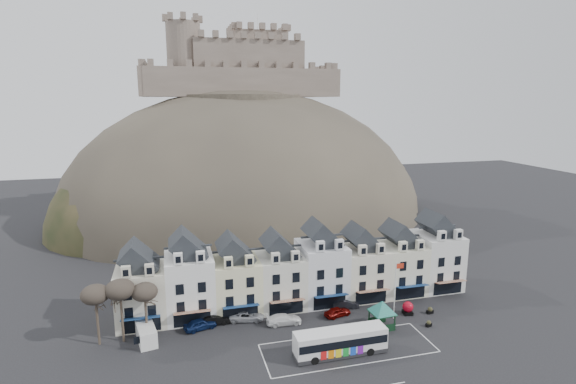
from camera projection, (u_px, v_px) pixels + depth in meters
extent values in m
plane|color=black|center=(337.00, 356.00, 55.95)|extent=(300.00, 300.00, 0.00)
cube|color=silver|center=(348.00, 348.00, 57.64)|extent=(22.00, 7.50, 0.01)
cube|color=beige|center=(142.00, 294.00, 64.27)|extent=(6.80, 8.00, 8.00)
cube|color=black|center=(139.00, 260.00, 63.21)|extent=(6.80, 5.76, 2.80)
cube|color=beige|center=(126.00, 272.00, 59.49)|extent=(1.20, 0.80, 1.60)
cube|color=beige|center=(149.00, 270.00, 60.25)|extent=(1.20, 0.80, 1.60)
cube|color=black|center=(141.00, 325.00, 61.00)|extent=(5.10, 0.06, 2.20)
cube|color=navy|center=(140.00, 318.00, 60.10)|extent=(5.10, 1.29, 0.43)
cube|color=white|center=(190.00, 285.00, 65.86)|extent=(6.80, 8.00, 9.20)
cube|color=black|center=(188.00, 247.00, 64.69)|extent=(6.80, 5.76, 2.80)
cube|color=white|center=(178.00, 259.00, 60.96)|extent=(1.20, 0.80, 1.60)
cube|color=white|center=(200.00, 257.00, 61.72)|extent=(1.20, 0.80, 1.60)
cube|color=black|center=(192.00, 319.00, 62.72)|extent=(5.10, 0.06, 2.20)
cube|color=maroon|center=(192.00, 312.00, 61.82)|extent=(5.10, 1.29, 0.43)
cube|color=beige|center=(236.00, 284.00, 67.70)|extent=(6.80, 8.00, 8.00)
cube|color=black|center=(235.00, 251.00, 66.65)|extent=(6.80, 5.76, 2.80)
cube|color=beige|center=(228.00, 263.00, 62.92)|extent=(1.20, 0.80, 1.60)
cube|color=beige|center=(249.00, 261.00, 63.68)|extent=(1.20, 0.80, 1.60)
cube|color=black|center=(241.00, 313.00, 64.44)|extent=(5.10, 0.06, 2.20)
cube|color=navy|center=(241.00, 306.00, 63.54)|extent=(5.10, 1.29, 0.43)
cube|color=silver|center=(280.00, 280.00, 69.42)|extent=(6.80, 8.00, 8.00)
cube|color=black|center=(280.00, 248.00, 68.36)|extent=(6.80, 5.76, 2.80)
cube|color=silver|center=(275.00, 258.00, 64.64)|extent=(1.20, 0.80, 1.60)
cube|color=silver|center=(295.00, 256.00, 65.40)|extent=(1.20, 0.80, 1.60)
cube|color=black|center=(286.00, 307.00, 66.15)|extent=(5.10, 0.06, 2.20)
cube|color=maroon|center=(287.00, 301.00, 65.26)|extent=(5.10, 1.29, 0.43)
cube|color=silver|center=(321.00, 272.00, 71.01)|extent=(6.80, 8.00, 9.20)
cube|color=black|center=(322.00, 237.00, 69.84)|extent=(6.80, 5.76, 2.80)
cube|color=silver|center=(320.00, 246.00, 66.11)|extent=(1.20, 0.80, 1.60)
cube|color=silver|center=(339.00, 245.00, 66.87)|extent=(1.20, 0.80, 1.60)
cube|color=black|center=(330.00, 302.00, 67.87)|extent=(5.10, 0.06, 2.20)
cube|color=navy|center=(331.00, 296.00, 66.97)|extent=(5.10, 1.29, 0.43)
cube|color=silver|center=(361.00, 271.00, 72.85)|extent=(6.80, 8.00, 8.00)
cube|color=black|center=(362.00, 240.00, 71.80)|extent=(6.80, 5.76, 2.80)
cube|color=silver|center=(363.00, 250.00, 68.08)|extent=(1.20, 0.80, 1.60)
cube|color=silver|center=(381.00, 249.00, 68.83)|extent=(1.20, 0.80, 1.60)
cube|color=black|center=(371.00, 297.00, 69.59)|extent=(5.10, 0.06, 2.20)
cube|color=maroon|center=(373.00, 291.00, 68.69)|extent=(5.10, 1.29, 0.43)
cube|color=silver|center=(399.00, 267.00, 74.57)|extent=(6.80, 8.00, 8.00)
cube|color=black|center=(400.00, 237.00, 73.51)|extent=(6.80, 5.76, 2.80)
cube|color=silver|center=(403.00, 246.00, 69.79)|extent=(1.20, 0.80, 1.60)
cube|color=silver|center=(420.00, 245.00, 70.55)|extent=(1.20, 0.80, 1.60)
cube|color=black|center=(410.00, 292.00, 71.30)|extent=(5.10, 0.06, 2.20)
cube|color=navy|center=(413.00, 286.00, 70.41)|extent=(5.10, 1.29, 0.43)
cube|color=silver|center=(435.00, 260.00, 76.16)|extent=(6.80, 8.00, 9.20)
cube|color=black|center=(437.00, 227.00, 74.99)|extent=(6.80, 5.76, 2.80)
cube|color=silver|center=(442.00, 236.00, 71.27)|extent=(1.20, 0.80, 1.60)
cube|color=silver|center=(458.00, 234.00, 72.02)|extent=(1.20, 0.80, 1.60)
cube|color=black|center=(448.00, 288.00, 73.02)|extent=(5.10, 0.06, 2.20)
cube|color=maroon|center=(451.00, 282.00, 72.12)|extent=(5.10, 1.29, 0.43)
ellipsoid|color=#3C362E|center=(244.00, 217.00, 122.18)|extent=(96.00, 76.00, 68.00)
ellipsoid|color=#212D16|center=(160.00, 229.00, 110.95)|extent=(52.00, 44.00, 42.00)
ellipsoid|color=#3C362E|center=(323.00, 208.00, 132.02)|extent=(56.00, 48.00, 46.00)
ellipsoid|color=#212D16|center=(237.00, 232.00, 107.92)|extent=(40.00, 28.00, 28.00)
ellipsoid|color=#3C362E|center=(291.00, 226.00, 113.35)|extent=(36.00, 28.00, 24.00)
cylinder|color=#3C362E|center=(242.00, 101.00, 115.90)|extent=(30.00, 30.00, 3.00)
cube|color=#695A50|center=(244.00, 82.00, 111.20)|extent=(48.00, 2.20, 7.00)
cube|color=#695A50|center=(233.00, 85.00, 130.12)|extent=(48.00, 2.20, 7.00)
cube|color=#695A50|center=(145.00, 83.00, 114.60)|extent=(2.20, 22.00, 7.00)
cube|color=#695A50|center=(322.00, 84.00, 126.72)|extent=(2.20, 22.00, 7.00)
cube|color=#695A50|center=(245.00, 63.00, 120.05)|extent=(28.00, 18.00, 10.00)
cube|color=#695A50|center=(258.00, 58.00, 122.65)|extent=(14.00, 12.00, 13.00)
cylinder|color=#695A50|center=(184.00, 60.00, 112.23)|extent=(8.40, 8.40, 18.00)
cylinder|color=silver|center=(258.00, 23.00, 120.82)|extent=(0.16, 0.16, 5.00)
cylinder|color=#322A20|center=(98.00, 324.00, 57.98)|extent=(0.32, 0.32, 5.74)
ellipsoid|color=#383028|center=(95.00, 294.00, 57.15)|extent=(3.61, 3.61, 2.54)
cylinder|color=#322A20|center=(122.00, 320.00, 58.71)|extent=(0.32, 0.32, 6.02)
ellipsoid|color=#383028|center=(120.00, 289.00, 57.84)|extent=(3.78, 3.78, 2.67)
cylinder|color=#322A20|center=(146.00, 319.00, 59.52)|extent=(0.32, 0.32, 5.46)
ellipsoid|color=#383028|center=(144.00, 292.00, 58.73)|extent=(3.43, 3.43, 2.42)
cube|color=#262628|center=(340.00, 351.00, 56.21)|extent=(11.77, 2.78, 0.53)
cube|color=silver|center=(340.00, 340.00, 55.90)|extent=(11.77, 2.73, 2.69)
cube|color=black|center=(340.00, 339.00, 55.87)|extent=(11.54, 2.81, 1.02)
cube|color=silver|center=(341.00, 331.00, 55.65)|extent=(11.53, 2.62, 0.27)
cube|color=orange|center=(383.00, 326.00, 57.18)|extent=(0.07, 1.28, 0.30)
cylinder|color=black|center=(370.00, 352.00, 55.96)|extent=(1.03, 0.35, 1.03)
cylinder|color=black|center=(362.00, 342.00, 58.24)|extent=(1.03, 0.35, 1.03)
cylinder|color=black|center=(315.00, 360.00, 54.08)|extent=(1.03, 0.35, 1.03)
cylinder|color=black|center=(309.00, 350.00, 56.37)|extent=(1.03, 0.35, 1.03)
cube|color=black|center=(369.00, 317.00, 63.41)|extent=(0.15, 0.15, 2.28)
cube|color=black|center=(385.00, 315.00, 64.22)|extent=(0.15, 0.15, 2.28)
cube|color=black|center=(378.00, 326.00, 61.03)|extent=(0.15, 0.15, 2.28)
cube|color=black|center=(395.00, 323.00, 61.84)|extent=(0.15, 0.15, 2.28)
cube|color=black|center=(382.00, 312.00, 62.39)|extent=(3.34, 3.34, 0.11)
cone|color=#166053|center=(382.00, 307.00, 62.22)|extent=(6.28, 6.28, 1.71)
cube|color=black|center=(407.00, 313.00, 66.73)|extent=(1.50, 1.50, 0.51)
sphere|color=#A9091C|center=(408.00, 307.00, 66.54)|extent=(1.59, 1.59, 1.59)
cylinder|color=silver|center=(395.00, 291.00, 64.54)|extent=(0.13, 0.13, 8.72)
cube|color=#B72B16|center=(400.00, 266.00, 63.93)|extent=(1.20, 0.05, 0.76)
cube|color=white|center=(146.00, 334.00, 59.00)|extent=(3.05, 5.24, 2.25)
cube|color=black|center=(146.00, 331.00, 58.91)|extent=(2.01, 0.47, 0.96)
cube|color=black|center=(429.00, 325.00, 63.10)|extent=(0.99, 0.69, 0.45)
sphere|color=#212D16|center=(429.00, 323.00, 63.03)|extent=(0.63, 0.63, 0.63)
cube|color=black|center=(430.00, 312.00, 66.93)|extent=(1.08, 0.65, 0.51)
sphere|color=#212D16|center=(430.00, 309.00, 66.85)|extent=(0.72, 0.72, 0.72)
imported|color=#0D1A41|center=(200.00, 324.00, 62.24)|extent=(4.82, 2.95, 1.53)
imported|color=black|center=(215.00, 319.00, 63.65)|extent=(4.39, 1.56, 1.44)
imported|color=#ADAFB5|center=(247.00, 316.00, 64.80)|extent=(5.33, 3.18, 1.41)
imported|color=white|center=(284.00, 319.00, 63.68)|extent=(5.11, 2.25, 1.46)
imported|color=#570704|center=(337.00, 312.00, 66.01)|extent=(4.33, 2.57, 1.38)
imported|color=black|center=(346.00, 304.00, 68.68)|extent=(4.25, 2.14, 1.34)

